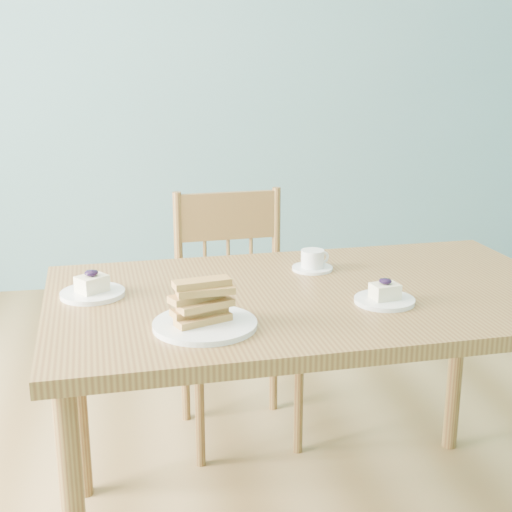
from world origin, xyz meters
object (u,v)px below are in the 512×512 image
at_px(dining_table, 312,318).
at_px(biscotti_plate, 205,312).
at_px(dining_chair, 236,316).
at_px(coffee_cup, 313,261).
at_px(cheesecake_plate_near, 385,296).
at_px(cheesecake_plate_far, 92,289).

relative_size(dining_table, biscotti_plate, 5.90).
bearing_deg(biscotti_plate, dining_table, 33.60).
xyz_separation_m(dining_chair, coffee_cup, (0.17, -0.44, 0.33)).
height_order(cheesecake_plate_near, biscotti_plate, biscotti_plate).
relative_size(dining_table, cheesecake_plate_far, 8.55).
height_order(dining_table, cheesecake_plate_near, cheesecake_plate_near).
relative_size(cheesecake_plate_near, cheesecake_plate_far, 0.92).
bearing_deg(biscotti_plate, cheesecake_plate_near, 10.73).
relative_size(cheesecake_plate_far, biscotti_plate, 0.69).
height_order(dining_table, biscotti_plate, biscotti_plate).
height_order(dining_chair, coffee_cup, dining_chair).
height_order(dining_table, cheesecake_plate_far, cheesecake_plate_far).
bearing_deg(coffee_cup, dining_table, -116.96).
height_order(cheesecake_plate_near, coffee_cup, cheesecake_plate_near).
bearing_deg(cheesecake_plate_near, dining_table, 143.98).
relative_size(dining_table, cheesecake_plate_near, 9.32).
xyz_separation_m(cheesecake_plate_near, coffee_cup, (-0.11, 0.32, 0.01)).
xyz_separation_m(dining_chair, cheesecake_plate_near, (0.28, -0.76, 0.32)).
relative_size(dining_chair, biscotti_plate, 3.65).
xyz_separation_m(coffee_cup, biscotti_plate, (-0.37, -0.41, 0.01)).
xyz_separation_m(cheesecake_plate_near, cheesecake_plate_far, (-0.75, 0.19, 0.00)).
xyz_separation_m(dining_chair, biscotti_plate, (-0.20, -0.85, 0.34)).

